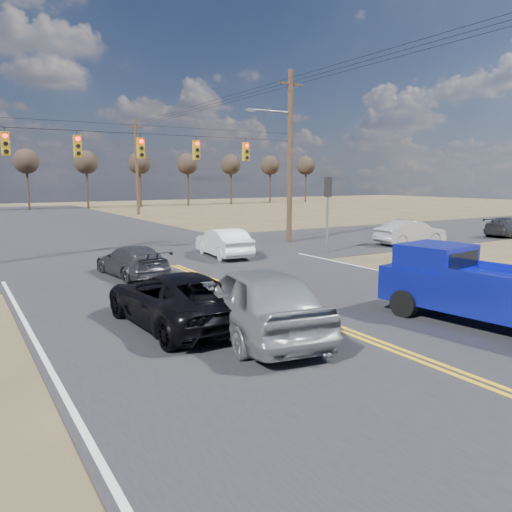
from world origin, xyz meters
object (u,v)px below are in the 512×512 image
pickup_truck (477,288)px  white_car_queue (224,243)px  cross_car_east_near (410,233)px  dgrey_car_queue (132,261)px  black_suv (176,299)px  silver_suv (257,300)px  cross_car_east_far (510,227)px

pickup_truck → white_car_queue: (-0.33, 13.65, -0.27)m
pickup_truck → cross_car_east_near: 16.26m
white_car_queue → dgrey_car_queue: white_car_queue is taller
white_car_queue → cross_car_east_near: size_ratio=0.98×
black_suv → silver_suv: bearing=122.7°
black_suv → cross_car_east_near: 19.54m
black_suv → cross_car_east_far: black_suv is taller
pickup_truck → black_suv: (-6.83, 4.00, -0.27)m
cross_car_east_near → cross_car_east_far: 9.06m
cross_car_east_near → cross_car_east_far: cross_car_east_near is taller
black_suv → cross_car_east_near: (17.85, 7.95, 0.01)m
pickup_truck → silver_suv: 5.90m
pickup_truck → cross_car_east_far: pickup_truck is taller
cross_car_east_near → dgrey_car_queue: bearing=96.4°
cross_car_east_near → cross_car_east_far: bearing=-89.7°
black_suv → white_car_queue: size_ratio=1.19×
black_suv → dgrey_car_queue: 7.19m
pickup_truck → cross_car_east_near: (11.02, 11.95, -0.26)m
silver_suv → white_car_queue: size_ratio=1.22×
pickup_truck → cross_car_east_near: bearing=38.9°
black_suv → cross_car_east_near: size_ratio=1.17×
silver_suv → pickup_truck: bearing=168.1°
dgrey_car_queue → cross_car_east_far: 25.81m
dgrey_car_queue → white_car_queue: bearing=-160.3°
silver_suv → cross_car_east_far: 27.19m
silver_suv → cross_car_east_near: silver_suv is taller
silver_suv → white_car_queue: (5.16, 11.50, -0.18)m
white_car_queue → dgrey_car_queue: 5.97m
dgrey_car_queue → cross_car_east_far: (25.81, 0.32, 0.04)m
cross_car_east_far → cross_car_east_near: bearing=80.7°
pickup_truck → cross_car_east_far: 23.10m
white_car_queue → cross_car_east_near: 11.48m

